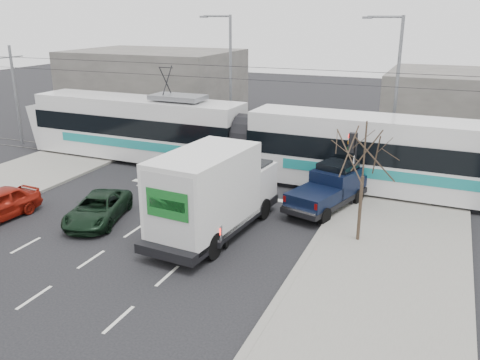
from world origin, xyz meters
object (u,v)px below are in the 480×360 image
at_px(street_lamp_near, 394,85).
at_px(box_truck, 213,193).
at_px(silver_pickup, 215,202).
at_px(street_lamp_far, 228,73).
at_px(tram, 247,139).
at_px(green_car, 98,209).
at_px(navy_pickup, 330,187).
at_px(traffic_signal, 353,153).
at_px(bare_tree, 364,155).

bearing_deg(street_lamp_near, box_truck, -113.45).
bearing_deg(silver_pickup, street_lamp_far, 99.71).
bearing_deg(tram, green_car, -109.82).
bearing_deg(street_lamp_near, street_lamp_far, 170.13).
distance_m(navy_pickup, green_car, 11.00).
height_order(street_lamp_near, navy_pickup, street_lamp_near).
bearing_deg(traffic_signal, street_lamp_far, 138.28).
bearing_deg(traffic_signal, street_lamp_near, 83.59).
bearing_deg(box_truck, silver_pickup, 116.12).
height_order(street_lamp_near, tram, street_lamp_near).
distance_m(traffic_signal, silver_pickup, 7.06).
relative_size(traffic_signal, silver_pickup, 0.59).
bearing_deg(tram, box_truck, -75.97).
xyz_separation_m(bare_tree, traffic_signal, (-1.13, 4.00, -1.05)).
bearing_deg(street_lamp_far, tram, -58.34).
height_order(silver_pickup, box_truck, box_truck).
relative_size(street_lamp_far, silver_pickup, 1.47).
xyz_separation_m(bare_tree, tram, (-7.77, 6.99, -1.66)).
xyz_separation_m(street_lamp_near, green_car, (-11.13, -13.73, -4.50)).
bearing_deg(traffic_signal, tram, 155.78).
relative_size(traffic_signal, street_lamp_far, 0.40).
relative_size(silver_pickup, green_car, 1.39).
distance_m(street_lamp_far, green_car, 16.37).
xyz_separation_m(bare_tree, navy_pickup, (-2.01, 3.44, -2.73)).
bearing_deg(navy_pickup, street_lamp_far, 150.79).
bearing_deg(silver_pickup, tram, 89.42).
relative_size(traffic_signal, navy_pickup, 0.66).
distance_m(bare_tree, green_car, 12.06).
bearing_deg(green_car, street_lamp_near, 35.46).
bearing_deg(box_truck, street_lamp_near, 71.83).
bearing_deg(navy_pickup, box_truck, -111.82).
bearing_deg(bare_tree, street_lamp_far, 131.12).
height_order(bare_tree, street_lamp_near, street_lamp_near).
distance_m(bare_tree, street_lamp_near, 11.58).
relative_size(street_lamp_near, street_lamp_far, 1.00).
distance_m(traffic_signal, green_car, 12.21).
bearing_deg(green_car, street_lamp_far, 75.84).
relative_size(street_lamp_far, tram, 0.31).
bearing_deg(bare_tree, street_lamp_near, 91.42).
bearing_deg(bare_tree, tram, 138.04).
xyz_separation_m(box_truck, navy_pickup, (3.92, 4.94, -0.82)).
relative_size(street_lamp_near, silver_pickup, 1.47).
xyz_separation_m(street_lamp_near, street_lamp_far, (-11.50, 2.00, 0.00)).
height_order(street_lamp_near, silver_pickup, street_lamp_near).
distance_m(traffic_signal, box_truck, 7.34).
bearing_deg(street_lamp_far, navy_pickup, -45.80).
distance_m(tram, navy_pickup, 6.85).
distance_m(bare_tree, traffic_signal, 4.28).
distance_m(traffic_signal, navy_pickup, 1.97).
height_order(traffic_signal, street_lamp_far, street_lamp_far).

